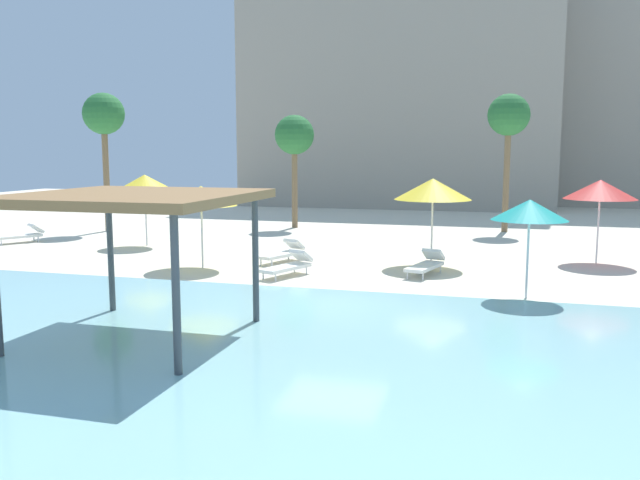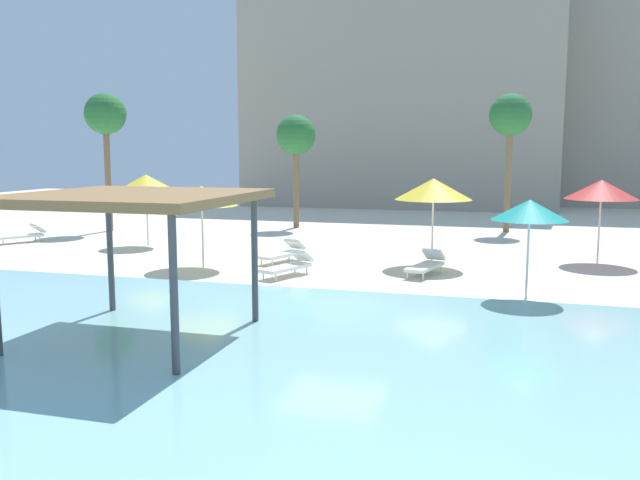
{
  "view_description": "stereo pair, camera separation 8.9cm",
  "coord_description": "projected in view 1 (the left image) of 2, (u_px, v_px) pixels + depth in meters",
  "views": [
    {
      "loc": [
        3.95,
        -15.23,
        3.75
      ],
      "look_at": [
        -0.89,
        2.0,
        1.3
      ],
      "focal_mm": 36.79,
      "sensor_mm": 36.0,
      "label": 1
    },
    {
      "loc": [
        4.04,
        -15.21,
        3.75
      ],
      "look_at": [
        -0.89,
        2.0,
        1.3
      ],
      "focal_mm": 36.79,
      "sensor_mm": 36.0,
      "label": 2
    }
  ],
  "objects": [
    {
      "name": "shade_pavilion",
      "position": [
        135.0,
        202.0,
        12.77
      ],
      "size": [
        4.29,
        4.29,
        2.93
      ],
      "color": "#42474C",
      "rests_on": "ground"
    },
    {
      "name": "palm_tree_1",
      "position": [
        104.0,
        117.0,
        30.06
      ],
      "size": [
        1.9,
        1.9,
        6.38
      ],
      "color": "brown",
      "rests_on": "ground"
    },
    {
      "name": "palm_tree_3",
      "position": [
        509.0,
        118.0,
        29.74
      ],
      "size": [
        1.9,
        1.9,
        6.31
      ],
      "color": "brown",
      "rests_on": "ground"
    },
    {
      "name": "lounge_chair_4",
      "position": [
        427.0,
        264.0,
        19.91
      ],
      "size": [
        1.07,
        1.99,
        0.74
      ],
      "rotation": [
        0.0,
        0.0,
        -1.83
      ],
      "color": "white",
      "rests_on": "ground"
    },
    {
      "name": "beach_umbrella_yellow_4",
      "position": [
        201.0,
        196.0,
        20.84
      ],
      "size": [
        2.29,
        2.29,
        2.63
      ],
      "color": "silver",
      "rests_on": "ground"
    },
    {
      "name": "lounge_chair_0",
      "position": [
        284.0,
        252.0,
        22.16
      ],
      "size": [
        1.24,
        1.99,
        0.74
      ],
      "rotation": [
        0.0,
        0.0,
        -1.93
      ],
      "color": "white",
      "rests_on": "ground"
    },
    {
      "name": "lounge_chair_3",
      "position": [
        289.0,
        265.0,
        19.71
      ],
      "size": [
        1.26,
        1.98,
        0.74
      ],
      "rotation": [
        0.0,
        0.0,
        -1.95
      ],
      "color": "white",
      "rests_on": "ground"
    },
    {
      "name": "palm_tree_0",
      "position": [
        294.0,
        137.0,
        31.53
      ],
      "size": [
        1.9,
        1.9,
        5.45
      ],
      "color": "brown",
      "rests_on": "ground"
    },
    {
      "name": "beach_umbrella_yellow_3",
      "position": [
        433.0,
        189.0,
        21.18
      ],
      "size": [
        2.49,
        2.49,
        2.86
      ],
      "color": "silver",
      "rests_on": "ground"
    },
    {
      "name": "ground_plane",
      "position": [
        333.0,
        304.0,
        16.09
      ],
      "size": [
        80.0,
        80.0,
        0.0
      ],
      "primitive_type": "plane",
      "color": "beige"
    },
    {
      "name": "beach_umbrella_red_0",
      "position": [
        600.0,
        189.0,
        21.71
      ],
      "size": [
        2.35,
        2.35,
        2.79
      ],
      "color": "silver",
      "rests_on": "ground"
    },
    {
      "name": "beach_umbrella_yellow_5",
      "position": [
        145.0,
        182.0,
        25.73
      ],
      "size": [
        2.04,
        2.04,
        2.81
      ],
      "color": "silver",
      "rests_on": "ground"
    },
    {
      "name": "hotel_block_0",
      "position": [
        399.0,
        101.0,
        44.79
      ],
      "size": [
        20.53,
        8.28,
        14.19
      ],
      "primitive_type": "cube",
      "color": "#9E9384",
      "rests_on": "ground"
    },
    {
      "name": "lagoon_water",
      "position": [
        255.0,
        373.0,
        11.08
      ],
      "size": [
        44.0,
        13.5,
        0.04
      ],
      "primitive_type": "cube",
      "color": "#8CC6CC",
      "rests_on": "ground"
    },
    {
      "name": "lounge_chair_5",
      "position": [
        22.0,
        235.0,
        26.84
      ],
      "size": [
        1.49,
        1.93,
        0.74
      ],
      "rotation": [
        0.0,
        0.0,
        -2.11
      ],
      "color": "white",
      "rests_on": "ground"
    },
    {
      "name": "beach_umbrella_teal_1",
      "position": [
        530.0,
        210.0,
        16.48
      ],
      "size": [
        1.91,
        1.91,
        2.53
      ],
      "color": "silver",
      "rests_on": "ground"
    }
  ]
}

